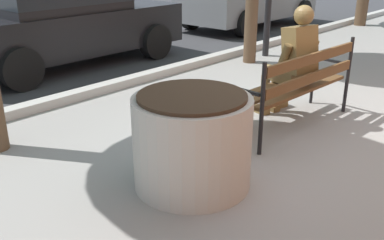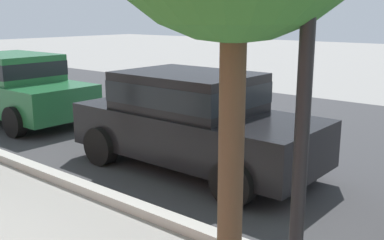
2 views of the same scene
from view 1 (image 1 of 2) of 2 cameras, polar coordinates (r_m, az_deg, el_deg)
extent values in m
plane|color=gray|center=(4.98, 13.83, -1.98)|extent=(80.00, 80.00, 0.00)
cube|color=#B2AFA8|center=(6.72, -8.22, 5.11)|extent=(60.00, 0.20, 0.12)
cube|color=brown|center=(5.03, 14.31, 3.70)|extent=(1.70, 0.20, 0.04)
cube|color=brown|center=(5.12, 12.60, 4.16)|extent=(1.70, 0.20, 0.04)
cube|color=brown|center=(5.22, 10.95, 4.60)|extent=(1.70, 0.20, 0.04)
cube|color=brown|center=(4.94, 15.37, 5.33)|extent=(1.70, 0.13, 0.11)
cube|color=brown|center=(4.89, 15.62, 7.81)|extent=(1.70, 0.13, 0.11)
cylinder|color=black|center=(4.64, 4.31, -0.16)|extent=(0.04, 0.04, 0.45)
cylinder|color=black|center=(4.28, 9.14, 1.31)|extent=(0.04, 0.04, 0.95)
cube|color=black|center=(4.39, 6.42, 3.96)|extent=(0.06, 0.48, 0.03)
cylinder|color=black|center=(6.01, 15.47, 4.21)|extent=(0.04, 0.04, 0.45)
cylinder|color=black|center=(5.74, 19.75, 5.52)|extent=(0.04, 0.04, 0.95)
cube|color=black|center=(5.82, 17.55, 7.48)|extent=(0.06, 0.48, 0.03)
cube|color=brown|center=(5.23, 12.85, 5.74)|extent=(0.40, 0.39, 0.16)
cube|color=brown|center=(5.09, 13.97, 8.94)|extent=(0.42, 0.36, 0.55)
sphere|color=brown|center=(5.02, 14.45, 13.15)|extent=(0.22, 0.22, 0.22)
cylinder|color=brown|center=(4.95, 12.03, 8.18)|extent=(0.13, 0.20, 0.29)
cylinder|color=brown|center=(5.08, 10.66, 6.63)|extent=(0.14, 0.28, 0.10)
cylinder|color=brown|center=(5.28, 15.38, 8.68)|extent=(0.13, 0.20, 0.29)
cylinder|color=brown|center=(5.41, 14.14, 7.25)|extent=(0.14, 0.28, 0.10)
cylinder|color=brown|center=(5.27, 11.03, 5.55)|extent=(0.21, 0.38, 0.14)
cylinder|color=brown|center=(5.47, 9.49, 3.28)|extent=(0.11, 0.11, 0.50)
cube|color=brown|center=(5.58, 8.93, 1.34)|extent=(0.16, 0.26, 0.07)
cylinder|color=brown|center=(5.39, 12.38, 5.82)|extent=(0.21, 0.38, 0.14)
cylinder|color=brown|center=(5.59, 10.83, 3.59)|extent=(0.11, 0.11, 0.50)
cube|color=brown|center=(5.70, 10.25, 1.69)|extent=(0.16, 0.26, 0.07)
cube|color=brown|center=(5.80, 10.92, 2.46)|extent=(0.31, 0.24, 0.16)
cylinder|color=#A8A399|center=(3.71, 0.00, -2.90)|extent=(1.02, 1.02, 0.80)
cylinder|color=#38281C|center=(3.56, 0.00, 3.15)|extent=(0.91, 0.91, 0.03)
cube|color=black|center=(8.08, -16.15, 11.26)|extent=(4.10, 1.70, 0.70)
cylinder|color=black|center=(9.55, -11.94, 11.34)|extent=(0.64, 0.22, 0.64)
cylinder|color=black|center=(8.26, -4.79, 10.18)|extent=(0.64, 0.22, 0.64)
cylinder|color=black|center=(6.77, -21.51, 6.23)|extent=(0.64, 0.22, 0.64)
cube|color=slate|center=(11.91, 7.51, 14.96)|extent=(4.10, 1.70, 0.70)
cylinder|color=black|center=(13.51, 7.77, 14.47)|extent=(0.64, 0.22, 0.64)
cylinder|color=black|center=(12.63, 14.28, 13.54)|extent=(0.64, 0.22, 0.64)
cylinder|color=black|center=(11.43, -0.11, 13.40)|extent=(0.64, 0.22, 0.64)
cylinder|color=black|center=(10.38, 7.01, 12.42)|extent=(0.64, 0.22, 0.64)
camera|label=2|loc=(8.80, 36.41, 21.05)|focal=42.72mm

